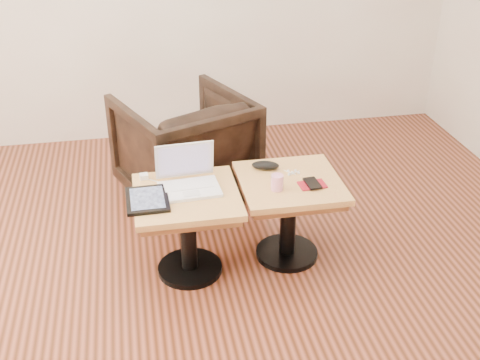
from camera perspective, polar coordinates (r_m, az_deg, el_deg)
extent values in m
cube|color=#442010|center=(3.00, -3.49, -13.18)|extent=(4.50, 4.50, 0.01)
cylinder|color=black|center=(3.30, -4.76, -8.33)|extent=(0.35, 0.35, 0.03)
cylinder|color=black|center=(3.17, -4.92, -5.10)|extent=(0.09, 0.09, 0.42)
cube|color=brown|center=(3.07, -5.07, -2.15)|extent=(0.49, 0.49, 0.04)
cube|color=#B0663A|center=(3.05, -5.10, -1.57)|extent=(0.53, 0.53, 0.03)
cylinder|color=black|center=(3.42, 4.45, -6.88)|extent=(0.35, 0.35, 0.03)
cylinder|color=black|center=(3.29, 4.60, -3.71)|extent=(0.09, 0.09, 0.42)
cube|color=brown|center=(3.20, 4.73, -0.83)|extent=(0.49, 0.49, 0.04)
cube|color=#B0663A|center=(3.18, 4.76, -0.26)|extent=(0.53, 0.53, 0.03)
cube|color=white|center=(3.07, -4.80, -0.89)|extent=(0.32, 0.23, 0.02)
cube|color=silver|center=(3.09, -4.91, -0.45)|extent=(0.26, 0.12, 0.00)
cube|color=silver|center=(3.01, -4.60, -1.28)|extent=(0.09, 0.06, 0.00)
cube|color=white|center=(3.12, -5.28, 1.92)|extent=(0.31, 0.06, 0.20)
cube|color=maroon|center=(3.12, -5.28, 1.92)|extent=(0.27, 0.05, 0.17)
cube|color=black|center=(3.00, -8.78, -1.85)|extent=(0.21, 0.27, 0.02)
cube|color=#191E38|center=(3.00, -8.80, -1.69)|extent=(0.17, 0.22, 0.00)
cube|color=white|center=(3.21, -9.10, 0.34)|extent=(0.05, 0.05, 0.03)
ellipsoid|color=black|center=(3.26, 2.42, 1.40)|extent=(0.16, 0.10, 0.05)
cylinder|color=#D73A7F|center=(3.06, 3.54, -0.23)|extent=(0.08, 0.08, 0.08)
sphere|color=white|center=(3.23, 4.98, 0.72)|extent=(0.02, 0.02, 0.02)
sphere|color=white|center=(3.25, 5.27, 0.89)|extent=(0.02, 0.02, 0.02)
sphere|color=white|center=(3.24, 4.60, 0.88)|extent=(0.02, 0.02, 0.02)
sphere|color=white|center=(3.23, 5.59, 0.68)|extent=(0.02, 0.02, 0.02)
sphere|color=white|center=(3.21, 4.68, 0.56)|extent=(0.02, 0.02, 0.02)
cylinder|color=white|center=(3.23, 4.97, 0.64)|extent=(0.08, 0.05, 0.00)
cube|color=maroon|center=(3.13, 6.87, -0.45)|extent=(0.14, 0.10, 0.01)
cube|color=black|center=(3.13, 6.88, -0.31)|extent=(0.07, 0.13, 0.01)
imported|color=black|center=(3.85, -5.26, 3.11)|extent=(0.97, 0.98, 0.69)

